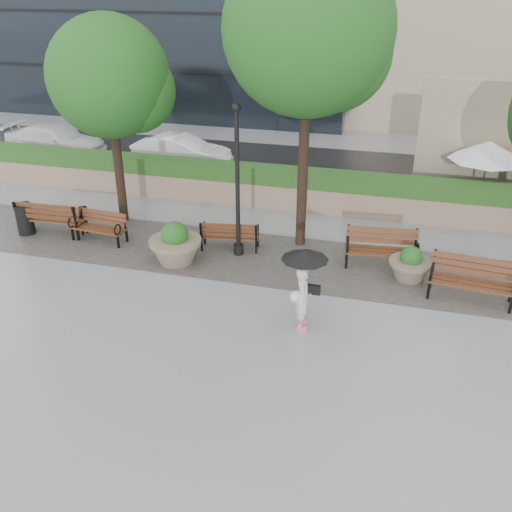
% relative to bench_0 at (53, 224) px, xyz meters
% --- Properties ---
extents(ground, '(100.00, 100.00, 0.00)m').
position_rel_bench_0_xyz_m(ground, '(5.88, -2.90, -0.32)').
color(ground, gray).
rests_on(ground, ground).
extents(cobble_strip, '(28.00, 3.20, 0.01)m').
position_rel_bench_0_xyz_m(cobble_strip, '(5.88, 0.10, -0.32)').
color(cobble_strip, '#383330').
rests_on(cobble_strip, ground).
extents(hedge_wall, '(24.00, 0.80, 1.35)m').
position_rel_bench_0_xyz_m(hedge_wall, '(5.88, 4.10, 0.34)').
color(hedge_wall, '#8E715C').
rests_on(hedge_wall, ground).
extents(asphalt_street, '(40.00, 7.00, 0.00)m').
position_rel_bench_0_xyz_m(asphalt_street, '(5.88, 8.10, -0.32)').
color(asphalt_street, black).
rests_on(asphalt_street, ground).
extents(bench_0, '(2.06, 0.91, 1.08)m').
position_rel_bench_0_xyz_m(bench_0, '(0.00, 0.00, 0.00)').
color(bench_0, brown).
rests_on(bench_0, ground).
extents(bench_1, '(1.71, 0.80, 0.89)m').
position_rel_bench_0_xyz_m(bench_1, '(1.61, -0.08, -0.06)').
color(bench_1, brown).
rests_on(bench_1, ground).
extents(bench_2, '(1.72, 0.91, 0.88)m').
position_rel_bench_0_xyz_m(bench_2, '(5.50, 0.41, -0.06)').
color(bench_2, brown).
rests_on(bench_2, ground).
extents(bench_3, '(1.98, 0.97, 1.02)m').
position_rel_bench_0_xyz_m(bench_3, '(9.74, 0.47, -0.02)').
color(bench_3, brown).
rests_on(bench_3, ground).
extents(bench_4, '(2.03, 0.98, 1.05)m').
position_rel_bench_0_xyz_m(bench_4, '(11.96, -0.79, -0.01)').
color(bench_4, brown).
rests_on(bench_4, ground).
extents(planter_left, '(1.43, 1.43, 1.20)m').
position_rel_bench_0_xyz_m(planter_left, '(4.32, -0.77, 0.15)').
color(planter_left, '#7F6B56').
rests_on(planter_left, ground).
extents(planter_right, '(1.10, 1.10, 0.92)m').
position_rel_bench_0_xyz_m(planter_right, '(10.52, -0.07, 0.04)').
color(planter_right, '#7F6B56').
rests_on(planter_right, ground).
extents(trash_bin, '(0.54, 0.54, 0.90)m').
position_rel_bench_0_xyz_m(trash_bin, '(-0.82, -0.18, 0.13)').
color(trash_bin, black).
rests_on(trash_bin, ground).
extents(lamppost, '(0.28, 0.28, 4.24)m').
position_rel_bench_0_xyz_m(lamppost, '(5.83, 0.16, 1.55)').
color(lamppost, black).
rests_on(lamppost, ground).
extents(tree_0, '(3.60, 3.52, 6.22)m').
position_rel_bench_0_xyz_m(tree_0, '(1.70, 1.66, 4.02)').
color(tree_0, black).
rests_on(tree_0, ground).
extents(tree_1, '(4.33, 4.33, 8.05)m').
position_rel_bench_0_xyz_m(tree_1, '(7.53, 1.37, 5.41)').
color(tree_1, black).
rests_on(tree_1, ground).
extents(patio_umb_white, '(2.50, 2.50, 2.30)m').
position_rel_bench_0_xyz_m(patio_umb_white, '(12.63, 5.61, 1.67)').
color(patio_umb_white, black).
rests_on(patio_umb_white, ground).
extents(car_left, '(4.59, 2.00, 1.31)m').
position_rel_bench_0_xyz_m(car_left, '(-4.57, 7.36, 0.34)').
color(car_left, white).
rests_on(car_left, ground).
extents(car_right, '(4.03, 1.52, 1.31)m').
position_rel_bench_0_xyz_m(car_right, '(1.29, 7.22, 0.34)').
color(car_right, white).
rests_on(car_right, ground).
extents(pedestrian, '(1.03, 1.03, 1.90)m').
position_rel_bench_0_xyz_m(pedestrian, '(8.27, -2.97, 0.83)').
color(pedestrian, beige).
rests_on(pedestrian, ground).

